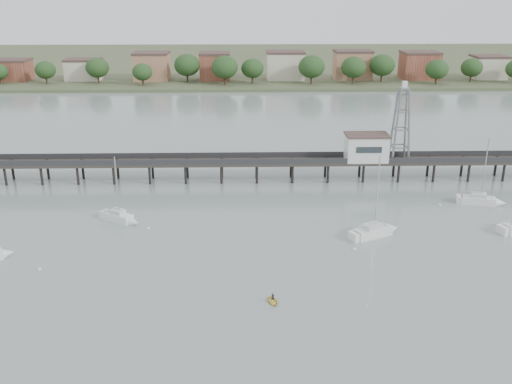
# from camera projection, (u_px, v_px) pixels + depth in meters

# --- Properties ---
(ground_plane) EXTENTS (500.00, 500.00, 0.00)m
(ground_plane) POSITION_uv_depth(u_px,v_px,m) (237.00, 372.00, 57.01)
(ground_plane) COLOR gray
(ground_plane) RESTS_ON ground
(pier) EXTENTS (150.00, 5.00, 5.50)m
(pier) POSITION_uv_depth(u_px,v_px,m) (239.00, 162.00, 112.12)
(pier) COLOR #2D2823
(pier) RESTS_ON ground
(pier_building) EXTENTS (8.40, 5.40, 5.30)m
(pier_building) POSITION_uv_depth(u_px,v_px,m) (366.00, 147.00, 111.72)
(pier_building) COLOR silver
(pier_building) RESTS_ON ground
(lattice_tower) EXTENTS (3.20, 3.20, 15.50)m
(lattice_tower) POSITION_uv_depth(u_px,v_px,m) (401.00, 125.00, 110.36)
(lattice_tower) COLOR slate
(lattice_tower) RESTS_ON ground
(sailboat_c) EXTENTS (8.40, 5.75, 13.53)m
(sailboat_c) POSITION_uv_depth(u_px,v_px,m) (379.00, 231.00, 88.41)
(sailboat_c) COLOR white
(sailboat_c) RESTS_ON ground
(sailboat_b) EXTENTS (6.99, 5.28, 11.58)m
(sailboat_b) POSITION_uv_depth(u_px,v_px,m) (123.00, 218.00, 93.09)
(sailboat_b) COLOR white
(sailboat_b) RESTS_ON ground
(sailboat_e) EXTENTS (7.96, 4.10, 12.69)m
(sailboat_e) POSITION_uv_depth(u_px,v_px,m) (485.00, 201.00, 100.68)
(sailboat_e) COLOR white
(sailboat_e) RESTS_ON ground
(yellow_dinghy) EXTENTS (1.69, 0.91, 2.27)m
(yellow_dinghy) POSITION_uv_depth(u_px,v_px,m) (273.00, 303.00, 69.59)
(yellow_dinghy) COLOR yellow
(yellow_dinghy) RESTS_ON ground
(dinghy_occupant) EXTENTS (0.51, 1.08, 0.25)m
(dinghy_occupant) POSITION_uv_depth(u_px,v_px,m) (273.00, 303.00, 69.59)
(dinghy_occupant) COLOR black
(dinghy_occupant) RESTS_ON ground
(mooring_buoys) EXTENTS (89.51, 23.23, 0.39)m
(mooring_buoys) POSITION_uv_depth(u_px,v_px,m) (256.00, 233.00, 88.84)
(mooring_buoys) COLOR #F3EDBD
(mooring_buoys) RESTS_ON ground
(far_shore) EXTENTS (500.00, 170.00, 10.40)m
(far_shore) POSITION_uv_depth(u_px,v_px,m) (241.00, 62.00, 281.91)
(far_shore) COLOR #475133
(far_shore) RESTS_ON ground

